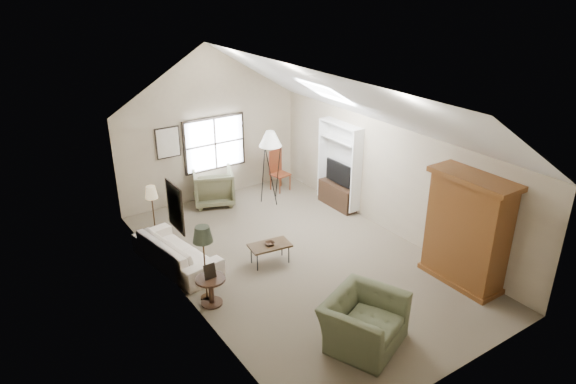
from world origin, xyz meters
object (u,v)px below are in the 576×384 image
coffee_table (270,254)px  armchair_far (213,187)px  side_chair (280,171)px  armoire (467,230)px  sofa (176,251)px  side_table (211,291)px  armchair_near (363,322)px

coffee_table → armchair_far: bearing=83.9°
armchair_far → side_chair: size_ratio=0.91×
armoire → sofa: 5.73m
armchair_far → side_table: armchair_far is taller
armchair_far → sofa: bearing=70.1°
armchair_near → side_table: (-1.57, 2.33, -0.14)m
sofa → armchair_far: bearing=-50.1°
armchair_near → side_table: 2.81m
armoire → side_table: 4.89m
sofa → side_chair: (3.89, 2.09, 0.24)m
armchair_far → armchair_near: bearing=106.8°
armchair_far → coffee_table: armchair_far is taller
armoire → armchair_near: (-2.81, -0.32, -0.69)m
armoire → coffee_table: 3.90m
armoire → side_chair: 5.74m
sofa → armchair_near: (1.57, -3.93, 0.09)m
coffee_table → sofa: bearing=148.6°
armchair_near → side_chair: (2.32, 6.02, 0.15)m
sofa → coffee_table: size_ratio=2.58×
armoire → side_table: armoire is taller
coffee_table → side_chair: side_chair is taller
sofa → side_table: 1.60m
side_chair → armchair_near: bearing=-119.8°
side_table → side_chair: size_ratio=0.49×
side_chair → side_table: bearing=-145.3°
armoire → coffee_table: (-2.75, 2.62, -0.88)m
armoire → armchair_far: 6.43m
armchair_far → coffee_table: size_ratio=1.21×
side_table → side_chair: (3.89, 3.69, 0.29)m
sofa → side_chair: bearing=-71.5°
armchair_far → coffee_table: 3.35m
coffee_table → side_table: 1.74m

